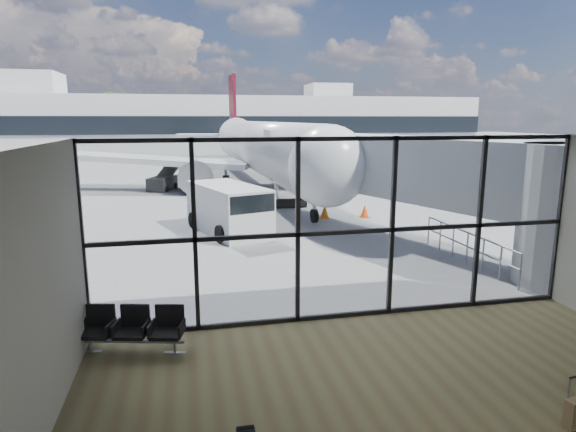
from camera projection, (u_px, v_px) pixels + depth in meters
name	position (u px, v px, depth m)	size (l,w,h in m)	color
ground	(222.00, 166.00, 50.43)	(220.00, 220.00, 0.00)	slate
lounge_shell	(454.00, 277.00, 6.97)	(12.02, 8.01, 4.51)	brown
glass_curtain_wall	(346.00, 230.00, 11.65)	(12.10, 0.12, 4.50)	white
jet_bridge	(405.00, 173.00, 19.33)	(8.00, 16.50, 4.33)	#A7A9AC
apron_railing	(467.00, 243.00, 16.46)	(0.06, 5.46, 1.11)	gray
far_terminal	(206.00, 123.00, 70.53)	(80.00, 12.20, 11.00)	#BBBBB6
tree_3	(31.00, 120.00, 74.65)	(4.95, 4.95, 7.12)	#382619
tree_4	(71.00, 116.00, 75.75)	(5.61, 5.61, 8.07)	#382619
tree_5	(111.00, 112.00, 76.85)	(6.27, 6.27, 9.03)	#382619
seating_row	(133.00, 326.00, 10.28)	(2.21, 1.08, 0.98)	gray
suitcase	(576.00, 413.00, 7.71)	(0.34, 0.26, 0.86)	#8E754F
airliner	(260.00, 147.00, 35.65)	(31.16, 36.07, 9.29)	silver
service_van	(230.00, 209.00, 20.82)	(3.51, 5.19, 2.08)	silver
belt_loader	(163.00, 182.00, 33.47)	(2.29, 3.68, 1.61)	black
mobile_stairs	(17.00, 204.00, 25.04)	(2.10, 3.38, 2.24)	yellow
traffic_cone_a	(230.00, 226.00, 20.91)	(0.47, 0.47, 0.67)	#DA3D0B
traffic_cone_b	(325.00, 212.00, 23.99)	(0.47, 0.47, 0.68)	#D2610B
traffic_cone_c	(365.00, 211.00, 24.21)	(0.46, 0.46, 0.66)	#EB490C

